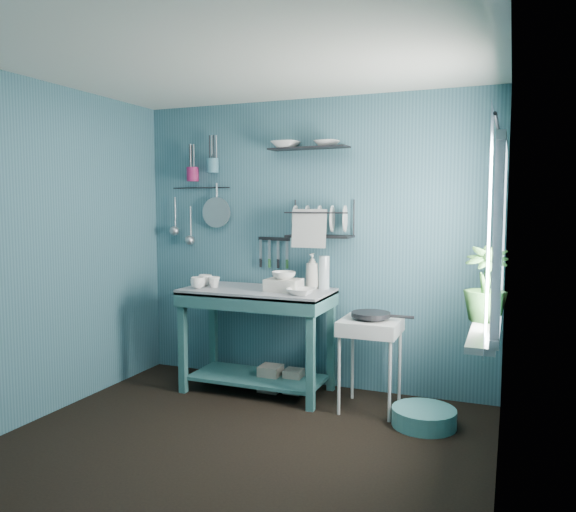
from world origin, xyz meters
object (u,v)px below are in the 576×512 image
at_px(work_counter, 257,340).
at_px(frying_pan, 371,314).
at_px(wash_tub, 284,285).
at_px(soap_bottle, 312,271).
at_px(storage_tin_small, 294,381).
at_px(potted_plant, 485,284).
at_px(mug_left, 198,283).
at_px(floor_basin, 424,417).
at_px(mug_mid, 214,282).
at_px(colander, 216,212).
at_px(water_bottle, 324,272).
at_px(utensil_cup_teal, 213,166).
at_px(mug_right, 205,280).
at_px(utensil_cup_magenta, 193,174).
at_px(dish_rack, 320,218).
at_px(storage_tin_large, 271,378).
at_px(hotplate_stand, 370,365).

distance_m(work_counter, frying_pan, 1.04).
distance_m(wash_tub, soap_bottle, 0.30).
bearing_deg(storage_tin_small, potted_plant, -17.15).
distance_m(mug_left, floor_basin, 2.10).
height_order(mug_mid, frying_pan, mug_mid).
bearing_deg(colander, soap_bottle, -7.21).
xyz_separation_m(water_bottle, potted_plant, (1.31, -0.61, 0.05)).
distance_m(mug_left, mug_mid, 0.14).
distance_m(work_counter, wash_tub, 0.55).
bearing_deg(floor_basin, utensil_cup_teal, 164.96).
relative_size(mug_mid, mug_right, 0.81).
bearing_deg(utensil_cup_magenta, wash_tub, -16.79).
height_order(soap_bottle, dish_rack, dish_rack).
distance_m(frying_pan, storage_tin_large, 1.11).
relative_size(dish_rack, storage_tin_large, 2.50).
bearing_deg(dish_rack, water_bottle, -25.41).
relative_size(dish_rack, utensil_cup_teal, 4.23).
xyz_separation_m(utensil_cup_magenta, storage_tin_large, (0.89, -0.24, -1.76)).
height_order(wash_tub, colander, colander).
relative_size(water_bottle, hotplate_stand, 0.39).
bearing_deg(potted_plant, hotplate_stand, 158.81).
bearing_deg(utensil_cup_magenta, potted_plant, -14.67).
relative_size(frying_pan, utensil_cup_teal, 2.31).
relative_size(mug_left, storage_tin_small, 0.61).
distance_m(water_bottle, utensil_cup_teal, 1.44).
height_order(wash_tub, frying_pan, wash_tub).
xyz_separation_m(dish_rack, storage_tin_large, (-0.37, -0.19, -1.37)).
relative_size(utensil_cup_magenta, potted_plant, 0.26).
bearing_deg(utensil_cup_magenta, dish_rack, -2.27).
distance_m(water_bottle, hotplate_stand, 0.87).
height_order(utensil_cup_magenta, utensil_cup_teal, utensil_cup_teal).
bearing_deg(utensil_cup_teal, floor_basin, -15.04).
bearing_deg(mug_right, colander, 100.83).
relative_size(wash_tub, frying_pan, 0.93).
relative_size(work_counter, frying_pan, 4.16).
bearing_deg(dish_rack, mug_mid, -159.04).
xyz_separation_m(mug_mid, floor_basin, (1.82, -0.19, -0.86)).
distance_m(soap_bottle, water_bottle, 0.10).
bearing_deg(utensil_cup_teal, frying_pan, -12.96).
relative_size(wash_tub, storage_tin_small, 1.40).
distance_m(colander, storage_tin_small, 1.68).
distance_m(mug_left, water_bottle, 1.07).
bearing_deg(storage_tin_small, storage_tin_large, -171.47).
height_order(storage_tin_small, floor_basin, storage_tin_small).
height_order(mug_right, storage_tin_large, mug_right).
relative_size(work_counter, soap_bottle, 4.17).
bearing_deg(storage_tin_small, colander, 164.19).
bearing_deg(potted_plant, dish_rack, 154.89).
height_order(mug_right, utensil_cup_magenta, utensil_cup_magenta).
relative_size(soap_bottle, potted_plant, 0.60).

